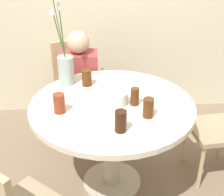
# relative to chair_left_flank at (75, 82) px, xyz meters

# --- Properties ---
(ground_plane) EXTENTS (16.00, 16.00, 0.00)m
(ground_plane) POSITION_rel_chair_left_flank_xyz_m (0.31, -0.87, -0.51)
(ground_plane) COLOR #7A6651
(dining_table) EXTENTS (1.17, 1.17, 0.75)m
(dining_table) POSITION_rel_chair_left_flank_xyz_m (0.31, -0.87, 0.10)
(dining_table) COLOR beige
(dining_table) RESTS_ON ground_plane
(chair_left_flank) EXTENTS (0.51, 0.51, 0.91)m
(chair_left_flank) POSITION_rel_chair_left_flank_xyz_m (0.00, 0.00, 0.00)
(chair_left_flank) COLOR #9E896B
(chair_left_flank) RESTS_ON ground_plane
(birthday_cake) EXTENTS (0.22, 0.22, 0.14)m
(birthday_cake) POSITION_rel_chair_left_flank_xyz_m (0.31, -0.87, 0.29)
(birthday_cake) COLOR white
(birthday_cake) RESTS_ON dining_table
(flower_vase) EXTENTS (0.15, 0.24, 0.78)m
(flower_vase) POSITION_rel_chair_left_flank_xyz_m (-0.03, -0.53, 0.41)
(flower_vase) COLOR #9EB2AD
(flower_vase) RESTS_ON dining_table
(side_plate) EXTENTS (0.19, 0.19, 0.01)m
(side_plate) POSITION_rel_chair_left_flank_xyz_m (0.45, -0.61, 0.25)
(side_plate) COLOR silver
(side_plate) RESTS_ON dining_table
(drink_glass_0) EXTENTS (0.07, 0.07, 0.13)m
(drink_glass_0) POSITION_rel_chair_left_flank_xyz_m (0.54, -1.07, 0.31)
(drink_glass_0) COLOR #51280F
(drink_glass_0) RESTS_ON dining_table
(drink_glass_1) EXTENTS (0.08, 0.08, 0.13)m
(drink_glass_1) POSITION_rel_chair_left_flank_xyz_m (-0.05, -0.97, 0.31)
(drink_glass_1) COLOR maroon
(drink_glass_1) RESTS_ON dining_table
(drink_glass_2) EXTENTS (0.08, 0.08, 0.13)m
(drink_glass_2) POSITION_rel_chair_left_flank_xyz_m (0.13, -0.57, 0.31)
(drink_glass_2) COLOR #51280F
(drink_glass_2) RESTS_ON dining_table
(drink_glass_3) EXTENTS (0.07, 0.07, 0.14)m
(drink_glass_3) POSITION_rel_chair_left_flank_xyz_m (0.34, -1.22, 0.31)
(drink_glass_3) COLOR #33190C
(drink_glass_3) RESTS_ON dining_table
(drink_glass_4) EXTENTS (0.06, 0.06, 0.13)m
(drink_glass_4) POSITION_rel_chair_left_flank_xyz_m (0.47, -0.90, 0.30)
(drink_glass_4) COLOR #51280F
(drink_glass_4) RESTS_ON dining_table
(person_woman) EXTENTS (0.34, 0.24, 1.07)m
(person_woman) POSITION_rel_chair_left_flank_xyz_m (0.05, -0.15, -0.01)
(person_woman) COLOR #383333
(person_woman) RESTS_ON ground_plane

